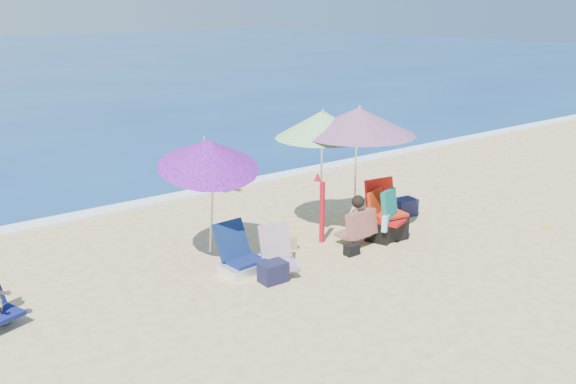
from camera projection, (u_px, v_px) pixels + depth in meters
ground at (340, 268)px, 10.20m from camera, size 120.00×120.00×0.00m
foam at (187, 194)px, 14.07m from camera, size 120.00×0.50×0.04m
umbrella_turquoise at (358, 121)px, 11.22m from camera, size 2.64×2.64×2.38m
umbrella_striped at (323, 124)px, 11.33m from camera, size 2.00×2.00×2.31m
umbrella_blue at (209, 154)px, 9.95m from camera, size 2.02×2.06×2.23m
furled_umbrella at (321, 205)px, 11.16m from camera, size 0.18×0.32×1.23m
chair_navy at (239, 260)px, 9.98m from camera, size 0.67×0.73×0.78m
chair_rainbow at (278, 259)px, 10.06m from camera, size 0.78×0.85×0.71m
camp_chair_left at (386, 221)px, 11.46m from camera, size 0.68×0.69×1.05m
camp_chair_right at (383, 222)px, 11.32m from camera, size 0.71×0.74×0.95m
person_center at (357, 221)px, 11.03m from camera, size 0.65×0.57×0.93m
bag_navy_a at (273, 272)px, 9.66m from camera, size 0.41×0.30×0.32m
bag_tan at (288, 243)px, 10.95m from camera, size 0.31×0.26×0.23m
bag_navy_b at (404, 207)px, 12.70m from camera, size 0.50×0.40×0.34m
bag_black_b at (352, 250)px, 10.71m from camera, size 0.25×0.17×0.19m
orange_item at (546, 227)px, 12.02m from camera, size 0.20×0.10×0.03m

